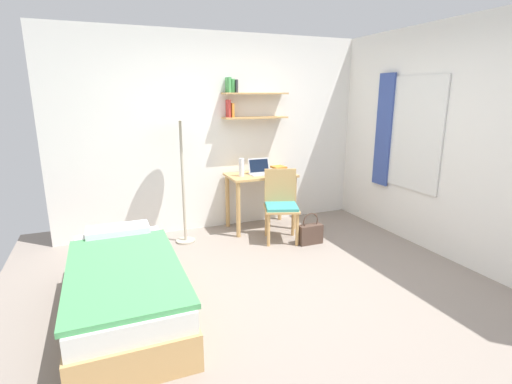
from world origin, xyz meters
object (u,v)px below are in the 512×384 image
bed (125,287)px  handbag (310,233)px  book_stack (279,170)px  desk_chair (281,202)px  laptop (260,170)px  standing_lamp (180,117)px  desk (261,186)px  water_bottle (242,167)px

bed → handbag: size_ratio=4.72×
book_stack → handbag: size_ratio=0.55×
bed → handbag: bearing=19.4°
desk_chair → laptop: bearing=99.3°
book_stack → laptop: bearing=171.1°
desk_chair → standing_lamp: (-1.16, 0.36, 1.07)m
bed → book_stack: (2.15, 1.53, 0.58)m
bed → desk: (1.89, 1.57, 0.36)m
handbag → laptop: bearing=114.4°
desk → laptop: laptop is taller
desk → laptop: bearing=163.8°
bed → water_bottle: bearing=43.7°
bed → water_bottle: (1.61, 1.53, 0.65)m
desk → water_bottle: 0.40m
laptop → desk: bearing=-16.2°
standing_lamp → bed: bearing=-119.4°
bed → book_stack: 2.70m
standing_lamp → book_stack: (1.35, 0.09, -0.74)m
desk_chair → standing_lamp: size_ratio=0.51×
water_bottle → standing_lamp: bearing=-173.0°
desk → standing_lamp: bearing=-173.1°
desk → standing_lamp: 1.45m
desk_chair → handbag: desk_chair is taller
desk → laptop: (-0.01, 0.00, 0.22)m
desk → handbag: desk is taller
water_bottle → bed: bearing=-136.3°
laptop → bed: bearing=-140.2°
handbag → bed: bearing=-160.6°
bed → desk_chair: bearing=28.7°
desk_chair → book_stack: size_ratio=4.06×
desk_chair → handbag: (0.27, -0.29, -0.35)m
desk → handbag: 0.97m
bed → laptop: (1.89, 1.57, 0.58)m
desk_chair → book_stack: bearing=67.7°
bed → water_bottle: 2.31m
bed → desk_chair: desk_chair is taller
desk → laptop: 0.22m
desk_chair → laptop: laptop is taller
desk_chair → water_bottle: 0.71m
desk_chair → book_stack: (0.19, 0.45, 0.33)m
standing_lamp → laptop: 1.31m
bed → desk: bearing=39.6°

